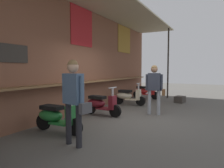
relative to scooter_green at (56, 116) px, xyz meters
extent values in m
plane|color=#56544F|center=(2.17, -1.08, -0.39)|extent=(34.89, 34.89, 0.00)
cube|color=brown|center=(2.17, 0.94, 1.59)|extent=(12.46, 0.25, 3.97)
cube|color=brown|center=(2.17, 0.64, 0.71)|extent=(11.22, 0.36, 0.05)
cube|color=#B22328|center=(2.23, 0.80, 2.63)|extent=(1.23, 0.02, 1.33)
cube|color=olive|center=(5.79, 0.80, 2.64)|extent=(1.42, 0.02, 1.29)
cube|color=#2D2823|center=(-0.59, 0.80, 1.53)|extent=(0.94, 0.03, 0.43)
cube|color=#BCB28E|center=(2.17, -0.15, 3.35)|extent=(11.96, 1.94, 0.06)
cylinder|color=#332D28|center=(7.40, -1.03, 1.48)|extent=(0.08, 0.08, 3.73)
ellipsoid|color=#237533|center=(0.00, 0.17, 0.01)|extent=(0.38, 0.70, 0.30)
cube|color=black|center=(0.00, 0.12, 0.21)|extent=(0.30, 0.55, 0.10)
cube|color=#237533|center=(0.00, -0.18, -0.14)|extent=(0.38, 0.50, 0.04)
cube|color=#237533|center=(0.00, -0.48, 0.08)|extent=(0.28, 0.16, 0.44)
cylinder|color=#B7B7BC|center=(0.00, -0.48, 0.21)|extent=(0.07, 0.07, 0.70)
cylinder|color=#B7B7BC|center=(0.00, -0.48, 0.56)|extent=(0.46, 0.04, 0.04)
cylinder|color=black|center=(0.00, -0.58, -0.19)|extent=(0.10, 0.40, 0.40)
cylinder|color=black|center=(0.00, 0.42, -0.19)|extent=(0.10, 0.40, 0.40)
ellipsoid|color=maroon|center=(2.12, 0.17, 0.01)|extent=(0.42, 0.72, 0.30)
cube|color=black|center=(2.12, 0.12, 0.21)|extent=(0.33, 0.57, 0.10)
cube|color=maroon|center=(2.10, -0.18, -0.14)|extent=(0.41, 0.52, 0.04)
cube|color=maroon|center=(2.08, -0.48, 0.08)|extent=(0.29, 0.18, 0.44)
cylinder|color=#B7B7BC|center=(2.08, -0.48, 0.21)|extent=(0.07, 0.07, 0.70)
cylinder|color=#B7B7BC|center=(2.08, -0.48, 0.56)|extent=(0.46, 0.06, 0.04)
cylinder|color=black|center=(2.08, -0.58, -0.19)|extent=(0.12, 0.41, 0.40)
cylinder|color=black|center=(2.14, 0.42, -0.19)|extent=(0.12, 0.41, 0.40)
ellipsoid|color=beige|center=(4.40, 0.17, 0.01)|extent=(0.42, 0.72, 0.30)
cube|color=black|center=(4.40, 0.12, 0.21)|extent=(0.33, 0.57, 0.10)
cube|color=beige|center=(4.42, -0.18, -0.14)|extent=(0.41, 0.52, 0.04)
cube|color=beige|center=(4.43, -0.48, 0.08)|extent=(0.29, 0.17, 0.44)
cylinder|color=#B7B7BC|center=(4.43, -0.48, 0.21)|extent=(0.07, 0.07, 0.70)
cylinder|color=#B7B7BC|center=(4.43, -0.48, 0.56)|extent=(0.46, 0.06, 0.04)
cylinder|color=black|center=(4.44, -0.58, -0.19)|extent=(0.12, 0.40, 0.40)
cylinder|color=black|center=(4.39, 0.42, -0.19)|extent=(0.12, 0.40, 0.40)
ellipsoid|color=red|center=(6.60, 0.17, 0.01)|extent=(0.40, 0.71, 0.30)
cube|color=black|center=(6.60, 0.12, 0.21)|extent=(0.31, 0.56, 0.10)
cube|color=red|center=(6.59, -0.18, -0.14)|extent=(0.39, 0.51, 0.04)
cube|color=red|center=(6.59, -0.48, 0.08)|extent=(0.28, 0.17, 0.44)
cylinder|color=#B7B7BC|center=(6.59, -0.48, 0.21)|extent=(0.07, 0.07, 0.70)
cylinder|color=#B7B7BC|center=(6.59, -0.48, 0.56)|extent=(0.46, 0.05, 0.04)
cylinder|color=black|center=(6.59, -0.58, -0.19)|extent=(0.11, 0.40, 0.40)
cylinder|color=black|center=(6.61, 0.42, -0.19)|extent=(0.11, 0.40, 0.40)
cylinder|color=#999EA8|center=(3.04, -1.40, 0.03)|extent=(0.12, 0.12, 0.83)
cylinder|color=#999EA8|center=(3.09, -1.71, 0.03)|extent=(0.12, 0.12, 0.83)
cube|color=#383D4C|center=(3.06, -1.55, 0.73)|extent=(0.28, 0.44, 0.59)
sphere|color=#A37556|center=(3.06, -1.55, 1.15)|extent=(0.22, 0.22, 0.22)
sphere|color=olive|center=(3.06, -1.55, 1.19)|extent=(0.21, 0.21, 0.21)
cylinder|color=#383D4C|center=(3.01, -1.31, 0.71)|extent=(0.08, 0.08, 0.55)
cylinder|color=#383D4C|center=(3.11, -1.80, 0.71)|extent=(0.08, 0.08, 0.55)
cube|color=brown|center=(3.14, -1.86, 0.38)|extent=(0.27, 0.15, 0.20)
cylinder|color=#232328|center=(-0.49, -0.81, 0.04)|extent=(0.12, 0.12, 0.85)
cylinder|color=#232328|center=(-0.56, -1.12, 0.04)|extent=(0.12, 0.12, 0.85)
cube|color=slate|center=(-0.52, -0.96, 0.77)|extent=(0.27, 0.46, 0.60)
sphere|color=tan|center=(-0.52, -0.96, 1.19)|extent=(0.23, 0.23, 0.23)
sphere|color=olive|center=(-0.52, -0.96, 1.24)|extent=(0.21, 0.21, 0.21)
cylinder|color=slate|center=(-0.48, -0.72, 0.74)|extent=(0.08, 0.08, 0.57)
cylinder|color=slate|center=(-0.57, -1.21, 0.74)|extent=(0.08, 0.08, 0.57)
cube|color=#4C4C51|center=(-0.56, -1.29, 0.41)|extent=(0.27, 0.14, 0.20)
cube|color=#3D3833|center=(6.14, -1.88, -0.24)|extent=(0.56, 0.48, 0.30)
camera|label=1|loc=(-3.78, -3.56, 1.15)|focal=33.25mm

